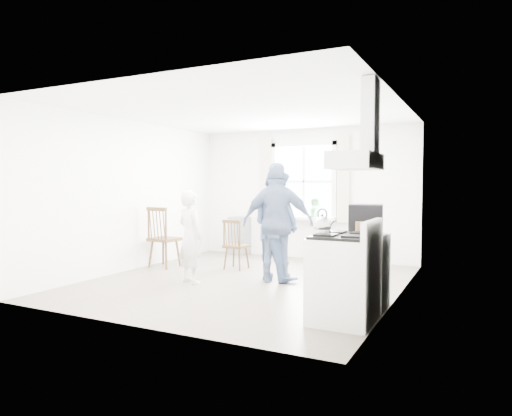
{
  "coord_description": "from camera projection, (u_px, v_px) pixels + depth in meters",
  "views": [
    {
      "loc": [
        3.24,
        -6.15,
        1.5
      ],
      "look_at": [
        0.06,
        0.2,
        1.12
      ],
      "focal_mm": 32.0,
      "sensor_mm": 36.0,
      "label": 1
    }
  ],
  "objects": [
    {
      "name": "room_shell",
      "position": [
        246.0,
        197.0,
        6.95
      ],
      "size": [
        4.62,
        5.12,
        2.64
      ],
      "color": "#746759",
      "rests_on": "ground"
    },
    {
      "name": "window_assembly",
      "position": [
        303.0,
        186.0,
        9.13
      ],
      "size": [
        1.88,
        0.24,
        1.7
      ],
      "color": "white",
      "rests_on": "room_shell"
    },
    {
      "name": "range_hood",
      "position": [
        361.0,
        146.0,
        4.79
      ],
      "size": [
        0.45,
        0.76,
        0.94
      ],
      "color": "white",
      "rests_on": "room_shell"
    },
    {
      "name": "shelf_unit",
      "position": [
        239.0,
        236.0,
        9.71
      ],
      "size": [
        0.4,
        0.3,
        0.8
      ],
      "primitive_type": "cube",
      "color": "gray",
      "rests_on": "ground"
    },
    {
      "name": "gas_stove",
      "position": [
        344.0,
        278.0,
        4.94
      ],
      "size": [
        0.68,
        0.76,
        1.12
      ],
      "color": "white",
      "rests_on": "ground"
    },
    {
      "name": "kettle",
      "position": [
        322.0,
        226.0,
        4.95
      ],
      "size": [
        0.2,
        0.2,
        0.28
      ],
      "color": "silver",
      "rests_on": "gas_stove"
    },
    {
      "name": "low_cabinet",
      "position": [
        366.0,
        270.0,
        5.53
      ],
      "size": [
        0.5,
        0.55,
        0.9
      ],
      "primitive_type": "cube",
      "color": "white",
      "rests_on": "ground"
    },
    {
      "name": "stereo_stack",
      "position": [
        366.0,
        219.0,
        5.47
      ],
      "size": [
        0.45,
        0.42,
        0.35
      ],
      "color": "black",
      "rests_on": "low_cabinet"
    },
    {
      "name": "cardboard_box",
      "position": [
        366.0,
        229.0,
        5.3
      ],
      "size": [
        0.29,
        0.25,
        0.16
      ],
      "primitive_type": "cube",
      "rotation": [
        0.0,
        0.0,
        0.35
      ],
      "color": "#9E7A4C",
      "rests_on": "low_cabinet"
    },
    {
      "name": "windsor_chair_a",
      "position": [
        160.0,
        230.0,
        8.11
      ],
      "size": [
        0.49,
        0.48,
        1.1
      ],
      "color": "#402B14",
      "rests_on": "ground"
    },
    {
      "name": "windsor_chair_b",
      "position": [
        234.0,
        239.0,
        7.93
      ],
      "size": [
        0.39,
        0.38,
        0.88
      ],
      "color": "#402B14",
      "rests_on": "ground"
    },
    {
      "name": "person_left",
      "position": [
        190.0,
        237.0,
        6.88
      ],
      "size": [
        0.66,
        0.66,
        1.41
      ],
      "primitive_type": "imported",
      "rotation": [
        0.0,
        0.0,
        2.78
      ],
      "color": "white",
      "rests_on": "ground"
    },
    {
      "name": "person_mid",
      "position": [
        276.0,
        225.0,
        7.11
      ],
      "size": [
        1.08,
        1.08,
        1.7
      ],
      "primitive_type": "imported",
      "rotation": [
        0.0,
        0.0,
        2.76
      ],
      "color": "#4C648E",
      "rests_on": "ground"
    },
    {
      "name": "person_right",
      "position": [
        278.0,
        223.0,
        6.93
      ],
      "size": [
        1.36,
        1.36,
        1.82
      ],
      "primitive_type": "imported",
      "rotation": [
        0.0,
        0.0,
        3.47
      ],
      "color": "navy",
      "rests_on": "ground"
    },
    {
      "name": "potted_plant",
      "position": [
        314.0,
        208.0,
        8.96
      ],
      "size": [
        0.25,
        0.25,
        0.37
      ],
      "primitive_type": "imported",
      "rotation": [
        0.0,
        0.0,
        -0.24
      ],
      "color": "#306D33",
      "rests_on": "window_assembly"
    }
  ]
}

